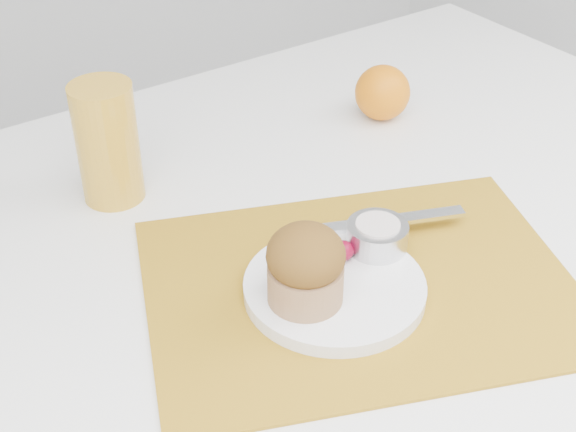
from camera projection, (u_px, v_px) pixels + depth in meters
placemat at (360, 285)px, 0.80m from camera, size 0.51×0.44×0.00m
plate at (335, 288)px, 0.78m from camera, size 0.19×0.19×0.01m
ramekin at (377, 236)px, 0.81m from camera, size 0.08×0.08×0.03m
cream at (378, 225)px, 0.81m from camera, size 0.05×0.05×0.01m
raspberry_near at (314, 236)px, 0.82m from camera, size 0.02×0.02×0.02m
raspberry_far at (343, 251)px, 0.80m from camera, size 0.02×0.02×0.02m
butter_knife at (375, 223)px, 0.85m from camera, size 0.19×0.09×0.00m
orange at (382, 93)px, 1.07m from camera, size 0.07×0.07×0.07m
juice_glass at (108, 143)px, 0.89m from camera, size 0.08×0.08×0.14m
muffin at (306, 266)px, 0.73m from camera, size 0.09×0.09×0.08m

